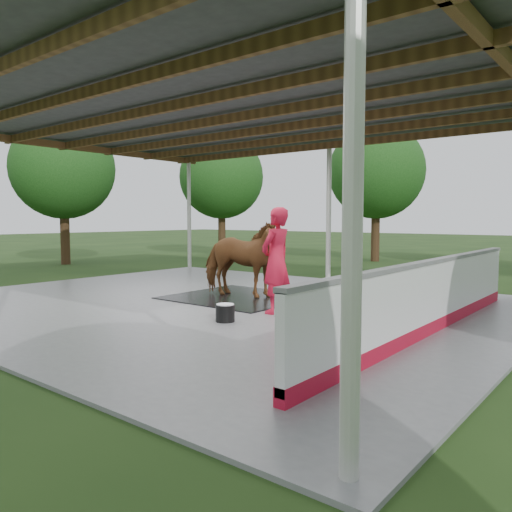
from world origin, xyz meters
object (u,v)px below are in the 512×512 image
Objects in this scene: dasher_board at (431,298)px; handler at (276,260)px; horse at (239,259)px; wash_bucket at (225,313)px.

handler is at bearing -176.31° from dasher_board.
handler is (-2.85, -0.18, 0.45)m from dasher_board.
wash_bucket is at bearing -156.79° from horse.
dasher_board is at bearing 24.05° from wash_bucket.
horse is 6.07× the size of wash_bucket.
horse is (-4.59, 0.79, 0.33)m from dasher_board.
horse is 2.00m from handler.
dasher_board is 3.96× the size of horse.
handler reaches higher than horse.
wash_bucket is at bearing -9.28° from handler.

